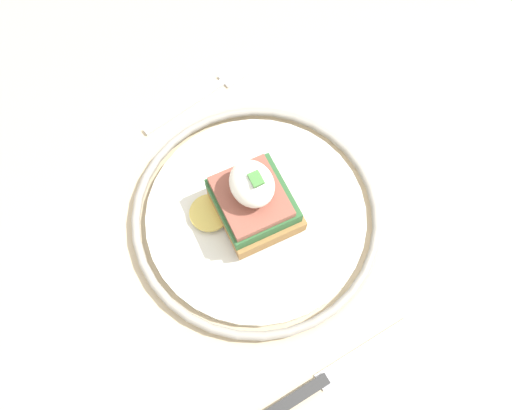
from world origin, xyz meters
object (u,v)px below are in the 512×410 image
sandwich (253,200)px  knife (324,380)px  plate (256,214)px  fork (202,96)px

sandwich → knife: sandwich is taller
plate → sandwich: sandwich is taller
plate → knife: 0.19m
plate → fork: bearing=177.2°
plate → fork: (-0.18, 0.01, -0.01)m
knife → plate: bearing=175.7°
plate → sandwich: size_ratio=2.54×
sandwich → knife: 0.20m
plate → knife: (0.19, -0.01, -0.01)m
plate → fork: size_ratio=1.82×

